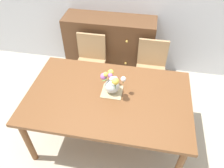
% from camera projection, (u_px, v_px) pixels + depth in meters
% --- Properties ---
extents(ground_plane, '(12.00, 12.00, 0.00)m').
position_uv_depth(ground_plane, '(109.00, 135.00, 2.92)').
color(ground_plane, '#B7AD99').
extents(dining_table, '(1.81, 1.13, 0.76)m').
position_uv_depth(dining_table, '(108.00, 100.00, 2.46)').
color(dining_table, brown).
rests_on(dining_table, ground_plane).
extents(chair_left, '(0.42, 0.42, 0.90)m').
position_uv_depth(chair_left, '(90.00, 60.00, 3.28)').
color(chair_left, tan).
rests_on(chair_left, ground_plane).
extents(chair_right, '(0.42, 0.42, 0.90)m').
position_uv_depth(chair_right, '(151.00, 67.00, 3.16)').
color(chair_right, tan).
rests_on(chair_right, ground_plane).
extents(dresser, '(1.40, 0.47, 1.00)m').
position_uv_depth(dresser, '(110.00, 47.00, 3.57)').
color(dresser, brown).
rests_on(dresser, ground_plane).
extents(placemat, '(0.23, 0.23, 0.01)m').
position_uv_depth(placemat, '(112.00, 92.00, 2.45)').
color(placemat, tan).
rests_on(placemat, dining_table).
extents(flower_vase, '(0.28, 0.27, 0.28)m').
position_uv_depth(flower_vase, '(112.00, 83.00, 2.36)').
color(flower_vase, silver).
rests_on(flower_vase, placemat).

